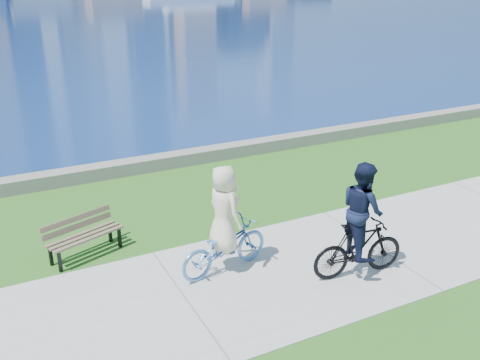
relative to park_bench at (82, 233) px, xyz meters
name	(u,v)px	position (x,y,z in m)	size (l,w,h in m)	color
ground	(186,300)	(1.18, -2.31, -0.46)	(320.00, 320.00, 0.00)	#225616
concrete_path	(186,300)	(1.18, -2.31, -0.45)	(80.00, 3.50, 0.02)	#A2A39D
seawall	(99,172)	(1.18, 3.89, -0.29)	(90.00, 0.50, 0.35)	slate
park_bench	(82,233)	(0.00, 0.00, 0.00)	(1.55, 0.97, 0.76)	black
cyclist_woman	(224,233)	(2.15, -1.76, 0.30)	(0.96, 1.90, 2.01)	#5187C6
cyclist_man	(360,230)	(4.19, -2.97, 0.46)	(0.75, 1.78, 2.13)	black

